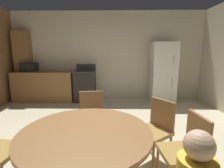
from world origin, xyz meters
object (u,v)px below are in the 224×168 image
chair_north (91,115)px  refrigerator (163,73)px  dining_table (86,145)px  chair_northeast (156,127)px  chair_east (186,149)px  microwave (29,67)px  oven_range (85,86)px

chair_north → refrigerator: bearing=138.2°
dining_table → chair_northeast: chair_northeast is taller
chair_east → chair_north: bearing=-45.8°
dining_table → microwave: bearing=123.3°
refrigerator → dining_table: bearing=-116.0°
oven_range → chair_northeast: bearing=-62.9°
oven_range → microwave: microwave is taller
chair_north → chair_east: bearing=45.8°
refrigerator → chair_east: 3.41m
refrigerator → chair_north: bearing=-126.4°
refrigerator → chair_northeast: size_ratio=2.02×
microwave → chair_north: bearing=-48.1°
dining_table → chair_northeast: size_ratio=1.47×
dining_table → chair_north: chair_north is taller
chair_north → chair_east: size_ratio=1.00×
oven_range → chair_east: bearing=-63.7°
dining_table → refrigerator: bearing=64.0°
oven_range → refrigerator: refrigerator is taller
chair_northeast → chair_north: (-0.94, 0.42, 0.00)m
refrigerator → chair_north: refrigerator is taller
chair_northeast → chair_east: same height
microwave → dining_table: (2.31, -3.51, -0.42)m
chair_north → chair_east: (1.14, -0.92, 0.00)m
chair_north → oven_range: bearing=-173.1°
dining_table → oven_range: bearing=100.2°
oven_range → microwave: size_ratio=2.50×
dining_table → chair_northeast: (0.84, 0.63, -0.11)m
microwave → chair_north: (2.21, -2.46, -0.53)m
microwave → chair_northeast: size_ratio=0.51×
microwave → dining_table: 4.22m
oven_range → dining_table: size_ratio=0.86×
chair_north → microwave: bearing=-143.5°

